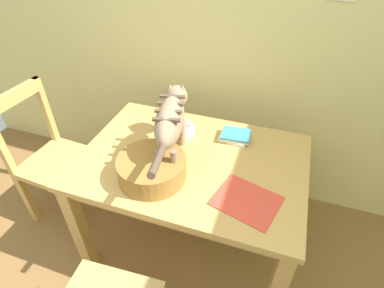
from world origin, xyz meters
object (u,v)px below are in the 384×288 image
at_px(saucer_bowl, 178,130).
at_px(wicker_basket, 152,168).
at_px(cat, 171,119).
at_px(magazine, 246,201).
at_px(coffee_mug, 178,122).
at_px(book_stack, 235,136).
at_px(wooden_chair_far, 54,160).
at_px(dining_table, 192,172).

height_order(saucer_bowl, wicker_basket, wicker_basket).
bearing_deg(wicker_basket, cat, 78.91).
xyz_separation_m(cat, magazine, (0.43, -0.19, -0.23)).
relative_size(saucer_bowl, wicker_basket, 0.60).
relative_size(cat, wicker_basket, 2.16).
xyz_separation_m(saucer_bowl, magazine, (0.48, -0.39, -0.02)).
height_order(coffee_mug, book_stack, coffee_mug).
bearing_deg(saucer_bowl, wooden_chair_far, -166.51).
xyz_separation_m(book_stack, wicker_basket, (-0.32, -0.43, 0.04)).
height_order(saucer_bowl, coffee_mug, coffee_mug).
bearing_deg(wicker_basket, book_stack, 53.89).
bearing_deg(magazine, saucer_bowl, 156.09).
bearing_deg(coffee_mug, magazine, -39.20).
distance_m(cat, wicker_basket, 0.26).
distance_m(coffee_mug, book_stack, 0.34).
distance_m(saucer_bowl, book_stack, 0.33).
relative_size(magazine, wooden_chair_far, 0.29).
xyz_separation_m(saucer_bowl, wooden_chair_far, (-0.82, -0.20, -0.30)).
height_order(magazine, book_stack, book_stack).
relative_size(dining_table, magazine, 4.28).
xyz_separation_m(dining_table, book_stack, (0.18, 0.24, 0.11)).
relative_size(wicker_basket, wooden_chair_far, 0.35).
height_order(dining_table, cat, cat).
bearing_deg(magazine, dining_table, 163.99).
bearing_deg(book_stack, dining_table, -125.64).
relative_size(magazine, book_stack, 1.55).
height_order(dining_table, wooden_chair_far, wooden_chair_far).
bearing_deg(saucer_bowl, wicker_basket, -88.11).
relative_size(coffee_mug, wicker_basket, 0.37).
bearing_deg(wicker_basket, saucer_bowl, 91.89).
xyz_separation_m(dining_table, wooden_chair_far, (-0.98, -0.00, -0.18)).
xyz_separation_m(dining_table, saucer_bowl, (-0.15, 0.19, 0.11)).
relative_size(dining_table, cat, 1.66).
relative_size(book_stack, wooden_chair_far, 0.19).
distance_m(dining_table, coffee_mug, 0.30).
height_order(saucer_bowl, book_stack, book_stack).
xyz_separation_m(coffee_mug, magazine, (0.48, -0.39, -0.08)).
xyz_separation_m(coffee_mug, book_stack, (0.33, 0.05, -0.06)).
distance_m(coffee_mug, wooden_chair_far, 0.92).
bearing_deg(book_stack, saucer_bowl, -170.90).
xyz_separation_m(dining_table, coffee_mug, (-0.15, 0.19, 0.17)).
height_order(dining_table, saucer_bowl, saucer_bowl).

